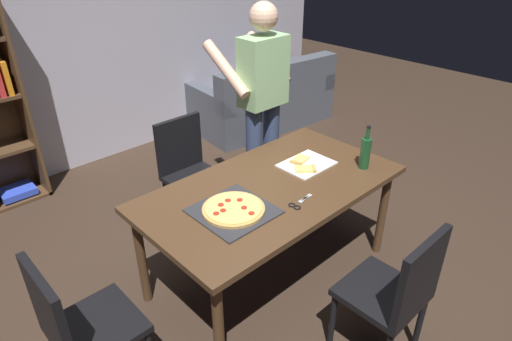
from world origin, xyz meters
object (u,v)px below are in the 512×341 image
object	(u,v)px
chair_near_camera	(397,290)
couch	(265,102)
dining_table	(272,195)
pepperoni_pizza_on_tray	(234,210)
kitchen_scissors	(298,203)
wine_bottle	(365,152)
chair_far_side	(188,166)
chair_left_end	(77,325)
person_serving_pizza	(262,98)

from	to	relation	value
chair_near_camera	couch	bearing A→B (deg)	57.26
dining_table	pepperoni_pizza_on_tray	world-z (taller)	pepperoni_pizza_on_tray
kitchen_scissors	wine_bottle	bearing A→B (deg)	-0.33
chair_far_side	kitchen_scissors	distance (m)	1.25
pepperoni_pizza_on_tray	wine_bottle	bearing A→B (deg)	-11.82
chair_left_end	person_serving_pizza	xyz separation A→B (m)	(1.97, 0.74, 0.49)
kitchen_scissors	pepperoni_pizza_on_tray	bearing A→B (deg)	148.42
couch	kitchen_scissors	world-z (taller)	couch
chair_near_camera	chair_far_side	size ratio (longest dim) A/B	1.00
couch	dining_table	bearing A→B (deg)	-133.62
pepperoni_pizza_on_tray	chair_near_camera	bearing A→B (deg)	-67.21
dining_table	couch	xyz separation A→B (m)	(1.89, 1.99, -0.38)
dining_table	chair_far_side	world-z (taller)	chair_far_side
wine_bottle	dining_table	bearing A→B (deg)	157.06
chair_far_side	wine_bottle	size ratio (longest dim) A/B	2.85
chair_left_end	wine_bottle	xyz separation A→B (m)	(1.99, -0.27, 0.36)
kitchen_scissors	dining_table	bearing A→B (deg)	81.58
chair_near_camera	chair_left_end	xyz separation A→B (m)	(-1.35, 0.96, 0.00)
chair_far_side	wine_bottle	bearing A→B (deg)	-62.58
dining_table	chair_left_end	world-z (taller)	chair_left_end
pepperoni_pizza_on_tray	chair_left_end	bearing A→B (deg)	176.65
chair_far_side	chair_left_end	bearing A→B (deg)	-144.69
chair_left_end	kitchen_scissors	world-z (taller)	chair_left_end
chair_left_end	person_serving_pizza	world-z (taller)	person_serving_pizza
chair_left_end	person_serving_pizza	bearing A→B (deg)	20.50
chair_left_end	couch	bearing A→B (deg)	31.47
dining_table	chair_left_end	xyz separation A→B (m)	(-1.35, 0.00, -0.17)
couch	chair_far_side	bearing A→B (deg)	-151.49
chair_left_end	person_serving_pizza	distance (m)	2.16
dining_table	chair_near_camera	xyz separation A→B (m)	(-0.00, -0.96, -0.17)
chair_left_end	couch	xyz separation A→B (m)	(3.25, 1.99, -0.21)
dining_table	person_serving_pizza	size ratio (longest dim) A/B	0.99
kitchen_scissors	chair_far_side	bearing A→B (deg)	88.16
person_serving_pizza	pepperoni_pizza_on_tray	world-z (taller)	person_serving_pizza
chair_near_camera	pepperoni_pizza_on_tray	world-z (taller)	chair_near_camera
couch	person_serving_pizza	distance (m)	1.91
wine_bottle	kitchen_scissors	world-z (taller)	wine_bottle
chair_left_end	pepperoni_pizza_on_tray	size ratio (longest dim) A/B	2.08
dining_table	wine_bottle	bearing A→B (deg)	-22.94
wine_bottle	chair_near_camera	bearing A→B (deg)	-132.76
dining_table	couch	size ratio (longest dim) A/B	0.98
dining_table	pepperoni_pizza_on_tray	xyz separation A→B (m)	(-0.38, -0.06, 0.09)
dining_table	chair_near_camera	size ratio (longest dim) A/B	1.93
dining_table	chair_far_side	bearing A→B (deg)	90.00
chair_near_camera	chair_far_side	distance (m)	1.92
dining_table	chair_near_camera	distance (m)	0.97
wine_bottle	kitchen_scissors	distance (m)	0.69
chair_far_side	person_serving_pizza	distance (m)	0.82
person_serving_pizza	kitchen_scissors	xyz separation A→B (m)	(-0.66, -1.00, -0.24)
pepperoni_pizza_on_tray	kitchen_scissors	world-z (taller)	pepperoni_pizza_on_tray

